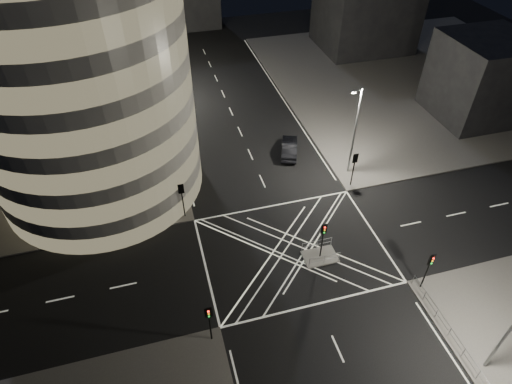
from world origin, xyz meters
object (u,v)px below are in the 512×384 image
object	(u,v)px
street_lamp_left_far	(149,65)
sedan	(289,148)
traffic_signal_island	(323,235)
street_lamp_left_near	(165,142)
traffic_signal_nl	(209,318)
central_island	(320,256)
traffic_signal_fr	(354,164)
street_lamp_right_far	(355,130)
traffic_signal_nr	(429,265)
traffic_signal_fl	(182,194)

from	to	relation	value
street_lamp_left_far	sedan	distance (m)	21.66
traffic_signal_island	street_lamp_left_near	bearing A→B (deg)	130.27
sedan	traffic_signal_nl	bearing A→B (deg)	77.75
central_island	sedan	xyz separation A→B (m)	(2.40, 15.52, 0.75)
street_lamp_left_near	street_lamp_left_far	distance (m)	18.00
traffic_signal_fr	street_lamp_left_near	distance (m)	19.14
traffic_signal_nl	street_lamp_right_far	bearing A→B (deg)	40.91
traffic_signal_nr	street_lamp_right_far	distance (m)	16.03
traffic_signal_nr	street_lamp_right_far	xyz separation A→B (m)	(0.64, 15.80, 2.63)
street_lamp_right_far	traffic_signal_fr	bearing A→B (deg)	-106.11
traffic_signal_fl	street_lamp_left_near	size ratio (longest dim) A/B	0.40
traffic_signal_fl	street_lamp_right_far	size ratio (longest dim) A/B	0.40
traffic_signal_nr	street_lamp_right_far	world-z (taller)	street_lamp_right_far
traffic_signal_nl	traffic_signal_fr	xyz separation A→B (m)	(17.60, 13.60, 0.00)
traffic_signal_nr	traffic_signal_island	xyz separation A→B (m)	(-6.80, 5.30, 0.00)
street_lamp_left_far	central_island	bearing A→B (deg)	-70.05
central_island	street_lamp_left_near	xyz separation A→B (m)	(-11.44, 13.50, 5.47)
traffic_signal_nr	traffic_signal_island	size ratio (longest dim) A/B	1.00
traffic_signal_island	street_lamp_left_far	size ratio (longest dim) A/B	0.40
central_island	street_lamp_right_far	world-z (taller)	street_lamp_right_far
traffic_signal_nl	traffic_signal_fr	distance (m)	22.24
street_lamp_right_far	traffic_signal_fl	bearing A→B (deg)	-173.12
traffic_signal_nl	traffic_signal_fr	size ratio (longest dim) A/B	1.00
street_lamp_left_far	street_lamp_right_far	bearing A→B (deg)	-48.06
traffic_signal_nl	street_lamp_right_far	distance (m)	24.27
street_lamp_left_far	street_lamp_right_far	world-z (taller)	same
traffic_signal_fl	sedan	xyz separation A→B (m)	(13.20, 7.22, -2.09)
traffic_signal_fr	central_island	bearing A→B (deg)	-129.33
traffic_signal_fr	street_lamp_left_near	world-z (taller)	street_lamp_left_near
traffic_signal_fl	traffic_signal_island	size ratio (longest dim) A/B	1.00
street_lamp_left_far	sedan	xyz separation A→B (m)	(13.83, -15.98, -4.72)
central_island	traffic_signal_nr	bearing A→B (deg)	-37.93
traffic_signal_nl	street_lamp_left_near	size ratio (longest dim) A/B	0.40
traffic_signal_fl	traffic_signal_fr	world-z (taller)	same
street_lamp_right_far	sedan	size ratio (longest dim) A/B	2.01
traffic_signal_nl	traffic_signal_nr	xyz separation A→B (m)	(17.60, 0.00, 0.00)
street_lamp_left_far	traffic_signal_island	bearing A→B (deg)	-70.05
traffic_signal_fl	traffic_signal_nr	size ratio (longest dim) A/B	1.00
sedan	traffic_signal_island	bearing A→B (deg)	101.34
central_island	sedan	bearing A→B (deg)	81.22
traffic_signal_nr	street_lamp_left_near	distance (m)	26.32
street_lamp_left_near	sedan	size ratio (longest dim) A/B	2.01
traffic_signal_fl	traffic_signal_fr	distance (m)	17.60
traffic_signal_nr	street_lamp_right_far	size ratio (longest dim) A/B	0.40
traffic_signal_fr	street_lamp_left_far	size ratio (longest dim) A/B	0.40
street_lamp_left_near	central_island	bearing A→B (deg)	-49.73
central_island	traffic_signal_fr	bearing A→B (deg)	50.67
traffic_signal_nr	street_lamp_left_far	bearing A→B (deg)	116.36
sedan	central_island	bearing A→B (deg)	101.34
traffic_signal_fr	street_lamp_right_far	world-z (taller)	street_lamp_right_far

